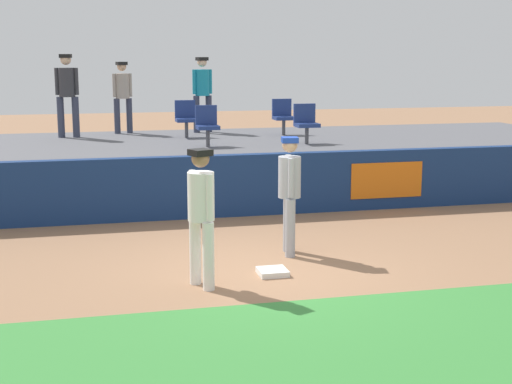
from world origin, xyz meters
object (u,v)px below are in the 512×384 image
(first_base, at_px, (273,272))
(seat_back_center, at_px, (186,117))
(player_runner_visitor, at_px, (289,187))
(seat_front_right, at_px, (306,121))
(player_fielder_home, at_px, (201,208))
(seat_front_center, at_px, (207,124))
(spectator_capped, at_px, (122,92))
(seat_back_right, at_px, (283,115))
(spectator_hooded, at_px, (67,89))
(spectator_casual, at_px, (202,89))

(first_base, height_order, seat_back_center, seat_back_center)
(player_runner_visitor, height_order, seat_front_right, seat_front_right)
(player_fielder_home, relative_size, seat_front_center, 2.19)
(first_base, relative_size, spectator_capped, 0.24)
(seat_back_center, bearing_deg, seat_back_right, -0.00)
(player_fielder_home, height_order, seat_back_center, seat_back_center)
(first_base, relative_size, seat_back_right, 0.48)
(player_runner_visitor, height_order, seat_back_right, seat_back_right)
(first_base, distance_m, spectator_hooded, 8.51)
(first_base, height_order, spectator_hooded, spectator_hooded)
(first_base, distance_m, seat_front_right, 5.96)
(player_runner_visitor, distance_m, spectator_casual, 7.24)
(player_fielder_home, distance_m, spectator_hooded, 8.30)
(spectator_hooded, height_order, spectator_capped, spectator_hooded)
(player_fielder_home, bearing_deg, seat_front_right, 127.99)
(player_runner_visitor, bearing_deg, first_base, -17.94)
(seat_front_center, bearing_deg, first_base, -90.00)
(player_fielder_home, bearing_deg, spectator_capped, 160.62)
(spectator_casual, bearing_deg, spectator_hooded, -6.16)
(seat_front_center, xyz_separation_m, spectator_casual, (0.37, 2.81, 0.58))
(spectator_hooded, bearing_deg, spectator_capped, -145.65)
(player_fielder_home, height_order, seat_back_right, seat_back_right)
(first_base, relative_size, seat_front_right, 0.48)
(player_runner_visitor, xyz_separation_m, spectator_hooded, (-3.33, 6.72, 1.21))
(seat_front_right, distance_m, spectator_casual, 3.37)
(seat_back_right, bearing_deg, first_base, -106.55)
(first_base, relative_size, seat_back_center, 0.48)
(spectator_hooded, bearing_deg, player_runner_visitor, 124.98)
(player_runner_visitor, relative_size, spectator_capped, 1.07)
(seat_back_center, distance_m, spectator_hooded, 2.75)
(first_base, distance_m, seat_back_center, 7.31)
(seat_front_center, height_order, spectator_hooded, spectator_hooded)
(spectator_hooded, bearing_deg, first_base, 118.60)
(seat_back_center, bearing_deg, first_base, -88.51)
(spectator_capped, height_order, spectator_casual, spectator_casual)
(player_fielder_home, xyz_separation_m, player_runner_visitor, (1.57, 1.30, -0.01))
(seat_back_center, height_order, spectator_casual, spectator_casual)
(first_base, xyz_separation_m, player_fielder_home, (-1.05, -0.30, 1.02))
(first_base, bearing_deg, spectator_capped, 100.40)
(seat_back_right, height_order, spectator_casual, spectator_casual)
(seat_front_center, xyz_separation_m, spectator_capped, (-1.53, 3.01, 0.51))
(player_fielder_home, bearing_deg, spectator_hooded, 169.76)
(player_fielder_home, distance_m, spectator_capped, 8.72)
(seat_back_center, bearing_deg, seat_front_right, -37.89)
(seat_front_center, xyz_separation_m, seat_back_right, (2.12, 1.80, 0.00))
(first_base, xyz_separation_m, seat_back_right, (2.12, 7.13, 1.61))
(seat_front_right, distance_m, spectator_hooded, 5.51)
(player_fielder_home, xyz_separation_m, seat_front_center, (1.05, 5.63, 0.58))
(seat_front_right, bearing_deg, spectator_capped, 140.59)
(first_base, height_order, seat_front_center, seat_front_center)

